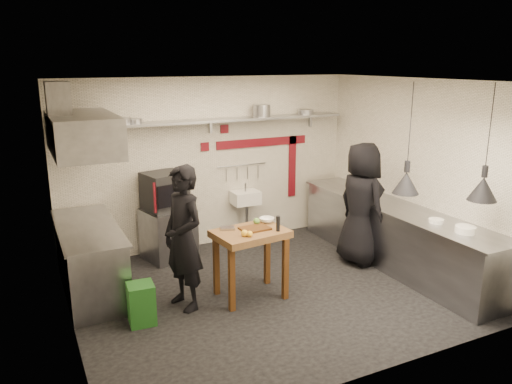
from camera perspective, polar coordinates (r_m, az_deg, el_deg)
name	(u,v)px	position (r m, az deg, el deg)	size (l,w,h in m)	color
floor	(268,291)	(6.93, 1.41, -11.26)	(5.00, 5.00, 0.00)	black
ceiling	(270,81)	(6.23, 1.58, 12.57)	(5.00, 5.00, 0.00)	silver
wall_back	(211,163)	(8.31, -5.21, 3.34)	(5.00, 0.04, 2.80)	silver
wall_front	(373,244)	(4.76, 13.27, -5.79)	(5.00, 0.04, 2.80)	silver
wall_left	(63,218)	(5.77, -21.16, -2.76)	(0.04, 4.20, 2.80)	silver
wall_right	(416,173)	(7.88, 17.86, 2.05)	(0.04, 4.20, 2.80)	silver
red_band_horiz	(262,142)	(8.62, 0.74, 5.70)	(1.70, 0.02, 0.14)	maroon
red_band_vert	(292,166)	(8.98, 4.15, 2.93)	(0.14, 0.02, 1.10)	maroon
red_tile_a	(225,129)	(8.29, -3.62, 7.20)	(0.14, 0.02, 0.14)	maroon
red_tile_b	(205,147)	(8.20, -5.86, 5.17)	(0.14, 0.02, 0.14)	maroon
back_shelf	(214,120)	(8.03, -4.86, 8.15)	(4.60, 0.34, 0.04)	gray
shelf_bracket_left	(88,133)	(7.72, -18.61, 6.43)	(0.04, 0.06, 0.24)	gray
shelf_bracket_mid	(210,126)	(8.18, -5.23, 7.56)	(0.04, 0.06, 0.24)	gray
shelf_bracket_right	(310,120)	(9.02, 6.23, 8.21)	(0.04, 0.06, 0.24)	gray
pan_far_left	(122,121)	(7.63, -15.03, 7.85)	(0.26, 0.26, 0.09)	gray
pan_mid_left	(135,121)	(7.66, -13.68, 7.89)	(0.22, 0.22, 0.07)	gray
stock_pot	(262,111)	(8.36, 0.66, 9.29)	(0.29, 0.29, 0.20)	gray
pan_right	(306,112)	(8.78, 5.71, 9.09)	(0.27, 0.27, 0.08)	gray
oven_stand	(169,234)	(8.01, -9.97, -4.70)	(0.71, 0.65, 0.80)	gray
combi_oven	(165,191)	(7.82, -10.39, 0.11)	(0.59, 0.55, 0.58)	black
oven_door	(168,195)	(7.57, -10.05, -0.37)	(0.47, 0.03, 0.46)	maroon
oven_glass	(170,196)	(7.54, -9.85, -0.43)	(0.40, 0.02, 0.34)	black
hand_sink	(245,198)	(8.50, -1.21, -0.65)	(0.46, 0.34, 0.22)	white
sink_tap	(245,187)	(8.45, -1.22, 0.53)	(0.03, 0.03, 0.14)	gray
sink_drain	(247,223)	(8.59, -1.08, -3.54)	(0.06, 0.06, 0.66)	gray
utensil_rail	(242,165)	(8.49, -1.63, 3.10)	(0.02, 0.02, 0.90)	gray
counter_right	(394,236)	(7.90, 15.47, -4.91)	(0.70, 3.80, 0.90)	gray
counter_right_top	(396,207)	(7.76, 15.71, -1.67)	(0.76, 3.90, 0.03)	gray
plate_stack	(465,230)	(6.85, 22.82, -3.97)	(0.25, 0.25, 0.09)	white
small_bowl_right	(436,221)	(7.14, 19.90, -3.11)	(0.20, 0.20, 0.05)	white
counter_left	(90,260)	(7.10, -18.43, -7.41)	(0.70, 1.90, 0.90)	gray
counter_left_top	(87,227)	(6.94, -18.74, -3.85)	(0.76, 2.00, 0.03)	gray
extractor_hood	(83,134)	(6.67, -19.19, 6.31)	(0.78, 1.60, 0.50)	gray
hood_duct	(58,102)	(6.61, -21.66, 9.51)	(0.28, 0.28, 0.50)	gray
green_bin	(141,304)	(6.21, -12.97, -12.34)	(0.30, 0.30, 0.50)	#1C571C
prep_table	(250,264)	(6.61, -0.64, -8.20)	(0.92, 0.64, 0.92)	brown
cutting_board	(255,228)	(6.48, -0.14, -4.19)	(0.37, 0.26, 0.03)	#4E2C12
pepper_mill	(278,224)	(6.40, 2.54, -3.63)	(0.05, 0.05, 0.20)	black
lemon_a	(244,233)	(6.23, -1.32, -4.73)	(0.09, 0.09, 0.09)	yellow
lemon_b	(250,234)	(6.21, -0.73, -4.80)	(0.07, 0.07, 0.07)	yellow
veg_ball	(257,221)	(6.65, 0.06, -3.36)	(0.09, 0.09, 0.09)	#61993C
steel_tray	(228,228)	(6.49, -3.27, -4.16)	(0.18, 0.12, 0.03)	gray
bowl	(267,220)	(6.76, 1.25, -3.21)	(0.20, 0.20, 0.06)	white
heat_lamp_near	(409,139)	(6.36, 17.13, 5.80)	(0.33, 0.33, 1.37)	black
heat_lamp_far	(488,143)	(6.51, 25.02, 5.08)	(0.35, 0.35, 1.41)	black
chef_left	(183,238)	(6.25, -8.30, -5.24)	(0.67, 0.44, 1.83)	black
chef_right	(361,204)	(7.71, 11.94, -1.35)	(0.92, 0.60, 1.88)	black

